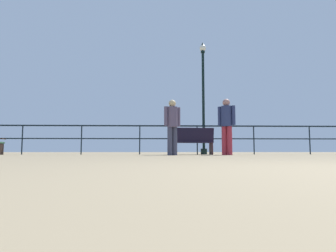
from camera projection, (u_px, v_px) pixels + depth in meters
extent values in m
cube|color=black|center=(197.00, 126.00, 10.64)|extent=(21.56, 0.05, 0.05)
cube|color=black|center=(197.00, 139.00, 10.60)|extent=(21.56, 0.04, 0.04)
cylinder|color=black|center=(22.00, 140.00, 10.36)|extent=(0.04, 0.04, 1.07)
cylinder|color=black|center=(81.00, 140.00, 10.44)|extent=(0.04, 0.04, 1.07)
cylinder|color=black|center=(140.00, 140.00, 10.52)|extent=(0.04, 0.04, 1.07)
cylinder|color=black|center=(197.00, 140.00, 10.60)|extent=(0.04, 0.04, 1.07)
cylinder|color=black|center=(254.00, 140.00, 10.67)|extent=(0.04, 0.04, 1.07)
cylinder|color=black|center=(310.00, 140.00, 10.75)|extent=(0.04, 0.04, 1.07)
cube|color=black|center=(0.00, 149.00, 9.74)|extent=(0.08, 0.44, 0.42)
cube|color=black|center=(3.00, 139.00, 9.96)|extent=(0.06, 0.34, 0.04)
cube|color=black|center=(191.00, 142.00, 9.94)|extent=(1.52, 0.56, 0.05)
cube|color=black|center=(192.00, 135.00, 9.75)|extent=(1.50, 0.23, 0.49)
cube|color=#311A1C|center=(211.00, 148.00, 9.99)|extent=(0.07, 0.42, 0.44)
cube|color=#311A1C|center=(210.00, 138.00, 10.20)|extent=(0.06, 0.33, 0.04)
cube|color=#311A1C|center=(171.00, 148.00, 9.85)|extent=(0.07, 0.42, 0.44)
cube|color=#311A1C|center=(171.00, 138.00, 10.07)|extent=(0.06, 0.33, 0.04)
cylinder|color=black|center=(204.00, 151.00, 10.90)|extent=(0.25, 0.25, 0.22)
cylinder|color=black|center=(203.00, 100.00, 11.08)|extent=(0.10, 0.10, 3.82)
cylinder|color=black|center=(203.00, 52.00, 11.25)|extent=(0.16, 0.16, 0.06)
sphere|color=silver|center=(203.00, 48.00, 11.27)|extent=(0.26, 0.26, 0.26)
cone|color=black|center=(203.00, 44.00, 11.28)|extent=(0.12, 0.12, 0.10)
cylinder|color=maroon|center=(230.00, 141.00, 8.97)|extent=(0.16, 0.16, 0.91)
cylinder|color=maroon|center=(224.00, 141.00, 9.06)|extent=(0.16, 0.16, 0.91)
cylinder|color=navy|center=(226.00, 116.00, 9.08)|extent=(0.35, 0.35, 0.66)
cylinder|color=navy|center=(234.00, 115.00, 8.96)|extent=(0.12, 0.12, 0.62)
cylinder|color=navy|center=(220.00, 116.00, 9.20)|extent=(0.12, 0.12, 0.62)
sphere|color=#A37168|center=(226.00, 103.00, 9.12)|extent=(0.24, 0.24, 0.24)
cylinder|color=#38394D|center=(175.00, 141.00, 8.57)|extent=(0.15, 0.15, 0.85)
cylinder|color=#38394D|center=(170.00, 141.00, 8.50)|extent=(0.15, 0.15, 0.85)
cylinder|color=#51445B|center=(172.00, 117.00, 8.60)|extent=(0.32, 0.32, 0.62)
cylinder|color=#51445B|center=(179.00, 117.00, 8.69)|extent=(0.11, 0.11, 0.58)
cylinder|color=#51445B|center=(166.00, 116.00, 8.50)|extent=(0.11, 0.11, 0.58)
sphere|color=tan|center=(172.00, 103.00, 8.63)|extent=(0.22, 0.22, 0.22)
ellipsoid|color=white|center=(221.00, 123.00, 10.69)|extent=(0.19, 0.30, 0.16)
ellipsoid|color=gray|center=(221.00, 123.00, 10.69)|extent=(0.15, 0.27, 0.06)
sphere|color=white|center=(221.00, 122.00, 10.82)|extent=(0.13, 0.13, 0.13)
cone|color=gold|center=(221.00, 122.00, 10.90)|extent=(0.06, 0.05, 0.05)
cube|color=gray|center=(222.00, 123.00, 10.53)|extent=(0.08, 0.11, 0.02)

